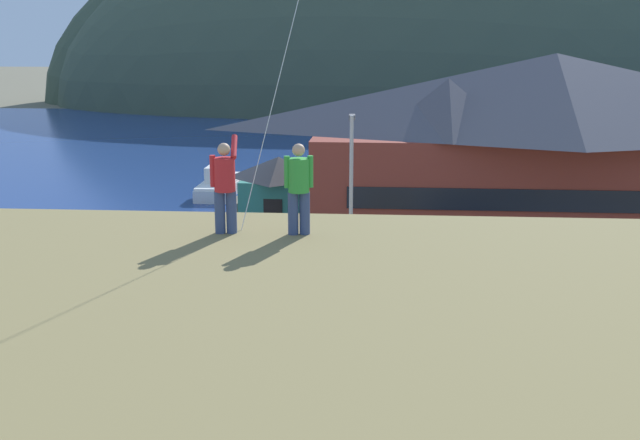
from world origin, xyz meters
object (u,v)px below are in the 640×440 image
Objects in this scene: storage_shed_waterside at (279,191)px; wharf_dock at (270,187)px; parked_car_mid_row_near at (383,319)px; person_kite_flyer at (225,184)px; person_companion at (299,186)px; parked_car_front_row_end at (524,325)px; parked_car_corner_spot at (406,388)px; parking_light_pole at (351,199)px; harbor_lodge at (551,145)px; parked_car_mid_row_center at (131,310)px; moored_boat_outer_mooring at (314,192)px; moored_boat_wharfside at (221,185)px.

storage_shed_waterside is 0.32× the size of wharf_dock.
person_kite_flyer is (-3.25, -12.25, 7.27)m from parked_car_mid_row_near.
parked_car_mid_row_near is 2.45× the size of person_companion.
person_kite_flyer is at bearing -124.67° from parked_car_front_row_end.
storage_shed_waterside is at bearing 105.90° from parked_car_corner_spot.
parking_light_pole is 17.17m from person_kite_flyer.
storage_shed_waterside is at bearing 169.70° from harbor_lodge.
parked_car_mid_row_center is (-18.62, -15.05, -4.42)m from harbor_lodge.
person_companion is (7.70, -12.49, 7.25)m from parked_car_mid_row_center.
storage_shed_waterside is 14.66m from parking_light_pole.
parked_car_mid_row_near is at bearing -71.25° from storage_shed_waterside.
person_companion reaches higher than wharf_dock.
wharf_dock is 29.69m from parked_car_mid_row_near.
storage_shed_waterside reaches higher than parked_car_front_row_end.
parked_car_corner_spot is at bearing 59.57° from person_kite_flyer.
person_kite_flyer is at bearing -179.66° from person_companion.
moored_boat_outer_mooring is 1.73× the size of parked_car_corner_spot.
person_companion reaches higher than moored_boat_outer_mooring.
harbor_lodge is 3.72× the size of moored_boat_outer_mooring.
person_kite_flyer reaches higher than storage_shed_waterside.
parked_car_mid_row_center is at bearing 178.53° from parked_car_mid_row_near.
parked_car_mid_row_center is 0.53× the size of parking_light_pole.
person_kite_flyer is at bearing -120.43° from parked_car_corner_spot.
parked_car_mid_row_near is at bearing 81.46° from person_companion.
parked_car_front_row_end is (5.02, -0.29, 0.00)m from parked_car_mid_row_near.
parking_light_pole is (8.17, 4.16, 3.56)m from parked_car_mid_row_center.
harbor_lodge reaches higher than moored_boat_wharfside.
parked_car_mid_row_near is 14.35m from person_companion.
parked_car_mid_row_center is at bearing -101.09° from moored_boat_outer_mooring.
harbor_lodge is 6.39× the size of parked_car_mid_row_center.
wharf_dock is at bearing 114.51° from parked_car_front_row_end.
moored_boat_wharfside is at bearing 94.42° from parked_car_mid_row_center.
storage_shed_waterside is 11.00m from moored_boat_wharfside.
moored_boat_outer_mooring is at bearing -16.63° from moored_boat_wharfside.
person_companion is (2.78, -37.60, 7.60)m from moored_boat_outer_mooring.
moored_boat_wharfside and moored_boat_outer_mooring have the same top height.
storage_shed_waterside is 24.68m from parked_car_corner_spot.
parked_car_mid_row_near is 1.00× the size of parked_car_front_row_end.
person_kite_flyer reaches higher than parked_car_corner_spot.
parked_car_mid_row_center is at bearing 116.72° from person_kite_flyer.
person_kite_flyer is (2.88, -30.31, 6.13)m from storage_shed_waterside.
parking_light_pole is (-10.45, -10.88, -0.86)m from harbor_lodge.
moored_boat_outer_mooring is 4.18× the size of person_companion.
harbor_lodge is 15.80m from storage_shed_waterside.
person_kite_flyer is at bearing -63.28° from parked_car_mid_row_center.
storage_shed_waterside is at bearing 98.06° from person_companion.
moored_boat_outer_mooring is 1.71× the size of parked_car_front_row_end.
person_kite_flyer is 1.41m from person_companion.
parked_car_mid_row_center is 16.37m from person_companion.
person_kite_flyer is (-12.33, -27.55, 2.85)m from harbor_lodge.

